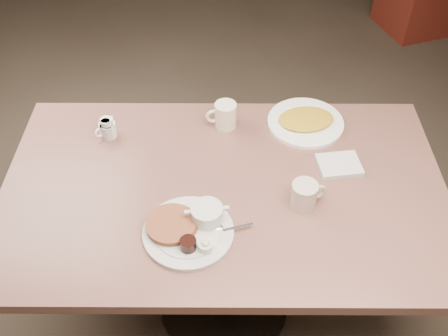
{
  "coord_description": "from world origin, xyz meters",
  "views": [
    {
      "loc": [
        0.01,
        -1.17,
        2.03
      ],
      "look_at": [
        0.0,
        0.02,
        0.82
      ],
      "focal_mm": 41.2,
      "sensor_mm": 36.0,
      "label": 1
    }
  ],
  "objects_px": {
    "creamer_left": "(107,128)",
    "main_plate": "(190,227)",
    "hash_plate": "(306,121)",
    "coffee_mug_far": "(225,115)",
    "creamer_right": "(107,130)",
    "coffee_mug_near": "(305,194)",
    "diner_table": "(224,219)"
  },
  "relations": [
    {
      "from": "main_plate",
      "to": "hash_plate",
      "type": "height_order",
      "value": "main_plate"
    },
    {
      "from": "main_plate",
      "to": "coffee_mug_far",
      "type": "xyz_separation_m",
      "value": [
        0.11,
        0.5,
        0.03
      ]
    },
    {
      "from": "coffee_mug_far",
      "to": "coffee_mug_near",
      "type": "bearing_deg",
      "value": -56.58
    },
    {
      "from": "coffee_mug_near",
      "to": "creamer_left",
      "type": "distance_m",
      "value": 0.76
    },
    {
      "from": "coffee_mug_near",
      "to": "coffee_mug_far",
      "type": "height_order",
      "value": "coffee_mug_far"
    },
    {
      "from": "creamer_left",
      "to": "main_plate",
      "type": "bearing_deg",
      "value": -53.79
    },
    {
      "from": "diner_table",
      "to": "hash_plate",
      "type": "xyz_separation_m",
      "value": [
        0.31,
        0.33,
        0.18
      ]
    },
    {
      "from": "main_plate",
      "to": "coffee_mug_near",
      "type": "relative_size",
      "value": 2.8
    },
    {
      "from": "coffee_mug_far",
      "to": "creamer_left",
      "type": "xyz_separation_m",
      "value": [
        -0.43,
        -0.06,
        -0.01
      ]
    },
    {
      "from": "diner_table",
      "to": "creamer_right",
      "type": "bearing_deg",
      "value": 150.15
    },
    {
      "from": "creamer_right",
      "to": "hash_plate",
      "type": "xyz_separation_m",
      "value": [
        0.74,
        0.08,
        -0.02
      ]
    },
    {
      "from": "diner_table",
      "to": "coffee_mug_near",
      "type": "distance_m",
      "value": 0.35
    },
    {
      "from": "coffee_mug_near",
      "to": "hash_plate",
      "type": "relative_size",
      "value": 0.38
    },
    {
      "from": "coffee_mug_far",
      "to": "hash_plate",
      "type": "bearing_deg",
      "value": 1.83
    },
    {
      "from": "coffee_mug_far",
      "to": "creamer_right",
      "type": "xyz_separation_m",
      "value": [
        -0.43,
        -0.07,
        -0.01
      ]
    },
    {
      "from": "coffee_mug_near",
      "to": "hash_plate",
      "type": "distance_m",
      "value": 0.4
    },
    {
      "from": "diner_table",
      "to": "coffee_mug_far",
      "type": "xyz_separation_m",
      "value": [
        0.0,
        0.32,
        0.22
      ]
    },
    {
      "from": "main_plate",
      "to": "hash_plate",
      "type": "distance_m",
      "value": 0.66
    },
    {
      "from": "creamer_left",
      "to": "hash_plate",
      "type": "distance_m",
      "value": 0.74
    },
    {
      "from": "main_plate",
      "to": "creamer_left",
      "type": "xyz_separation_m",
      "value": [
        -0.32,
        0.44,
        0.01
      ]
    },
    {
      "from": "main_plate",
      "to": "hash_plate",
      "type": "relative_size",
      "value": 1.08
    },
    {
      "from": "main_plate",
      "to": "coffee_mug_near",
      "type": "height_order",
      "value": "coffee_mug_near"
    },
    {
      "from": "coffee_mug_far",
      "to": "creamer_left",
      "type": "height_order",
      "value": "coffee_mug_far"
    },
    {
      "from": "main_plate",
      "to": "creamer_right",
      "type": "height_order",
      "value": "creamer_right"
    },
    {
      "from": "main_plate",
      "to": "creamer_left",
      "type": "height_order",
      "value": "creamer_left"
    },
    {
      "from": "main_plate",
      "to": "coffee_mug_near",
      "type": "bearing_deg",
      "value": 17.27
    },
    {
      "from": "main_plate",
      "to": "creamer_left",
      "type": "relative_size",
      "value": 4.28
    },
    {
      "from": "hash_plate",
      "to": "coffee_mug_near",
      "type": "bearing_deg",
      "value": -96.98
    },
    {
      "from": "coffee_mug_near",
      "to": "creamer_left",
      "type": "xyz_separation_m",
      "value": [
        -0.69,
        0.33,
        -0.01
      ]
    },
    {
      "from": "creamer_right",
      "to": "hash_plate",
      "type": "bearing_deg",
      "value": 6.15
    },
    {
      "from": "coffee_mug_far",
      "to": "hash_plate",
      "type": "xyz_separation_m",
      "value": [
        0.31,
        0.01,
        -0.04
      ]
    },
    {
      "from": "diner_table",
      "to": "main_plate",
      "type": "height_order",
      "value": "main_plate"
    }
  ]
}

